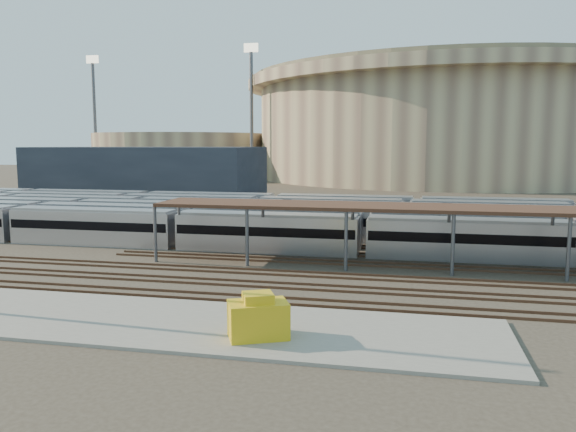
{
  "coord_description": "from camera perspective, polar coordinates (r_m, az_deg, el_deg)",
  "views": [
    {
      "loc": [
        14.21,
        -44.7,
        10.51
      ],
      "look_at": [
        1.87,
        12.0,
        3.09
      ],
      "focal_mm": 35.0,
      "sensor_mm": 36.0,
      "label": 1
    }
  ],
  "objects": [
    {
      "name": "ground",
      "position": [
        48.07,
        -5.25,
        -5.37
      ],
      "size": [
        420.0,
        420.0,
        0.0
      ],
      "primitive_type": "plane",
      "color": "#383026",
      "rests_on": "ground"
    },
    {
      "name": "apron",
      "position": [
        36.87,
        -20.03,
        -9.56
      ],
      "size": [
        50.0,
        9.0,
        0.2
      ],
      "primitive_type": "cube",
      "color": "gray",
      "rests_on": "ground"
    },
    {
      "name": "subway_trains",
      "position": [
        65.91,
        -2.36,
        -0.31
      ],
      "size": [
        130.77,
        23.9,
        3.6
      ],
      "color": "silver",
      "rests_on": "ground"
    },
    {
      "name": "inspection_shed",
      "position": [
        49.63,
        21.23,
        0.4
      ],
      "size": [
        60.3,
        6.0,
        5.3
      ],
      "color": "#505055",
      "rests_on": "ground"
    },
    {
      "name": "empty_tracks",
      "position": [
        43.44,
        -7.25,
        -6.65
      ],
      "size": [
        170.0,
        9.62,
        0.18
      ],
      "color": "#4C3323",
      "rests_on": "ground"
    },
    {
      "name": "stadium",
      "position": [
        185.11,
        15.81,
        8.86
      ],
      "size": [
        124.0,
        124.0,
        32.5
      ],
      "color": "tan",
      "rests_on": "ground"
    },
    {
      "name": "secondary_arena",
      "position": [
        189.84,
        -10.8,
        6.1
      ],
      "size": [
        56.0,
        56.0,
        14.0
      ],
      "primitive_type": "cylinder",
      "color": "tan",
      "rests_on": "ground"
    },
    {
      "name": "service_building",
      "position": [
        111.32,
        -14.01,
        4.24
      ],
      "size": [
        42.0,
        20.0,
        10.0
      ],
      "primitive_type": "cube",
      "color": "#1E232D",
      "rests_on": "ground"
    },
    {
      "name": "floodlight_0",
      "position": [
        161.21,
        -3.73,
        10.88
      ],
      "size": [
        4.0,
        1.0,
        38.4
      ],
      "color": "#505055",
      "rests_on": "ground"
    },
    {
      "name": "floodlight_1",
      "position": [
        192.54,
        -19.05,
        9.92
      ],
      "size": [
        4.0,
        1.0,
        38.4
      ],
      "color": "#505055",
      "rests_on": "ground"
    },
    {
      "name": "floodlight_3",
      "position": [
        206.38,
        5.61,
        10.07
      ],
      "size": [
        4.0,
        1.0,
        38.4
      ],
      "color": "#505055",
      "rests_on": "ground"
    },
    {
      "name": "yellow_equipment",
      "position": [
        30.6,
        -3.05,
        -10.48
      ],
      "size": [
        3.66,
        3.09,
        1.95
      ],
      "primitive_type": "cube",
      "rotation": [
        0.0,
        0.0,
        0.43
      ],
      "color": "gold",
      "rests_on": "apron"
    }
  ]
}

